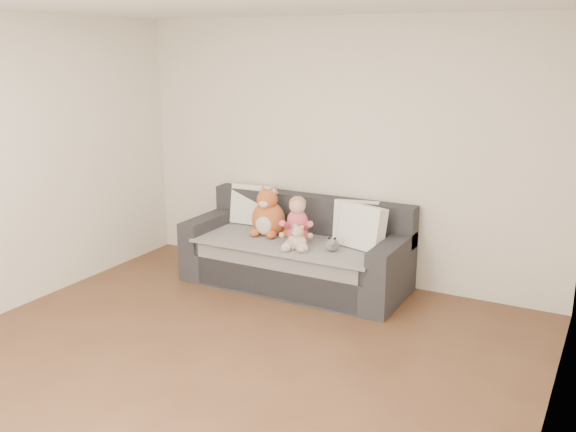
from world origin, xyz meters
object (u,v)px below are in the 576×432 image
at_px(teddy_bear, 298,239).
at_px(sippy_cup, 292,241).
at_px(sofa, 297,254).
at_px(plush_cat, 268,216).
at_px(toddler, 297,224).

distance_m(teddy_bear, sippy_cup, 0.12).
xyz_separation_m(sofa, sippy_cup, (0.07, -0.25, 0.22)).
height_order(plush_cat, sippy_cup, plush_cat).
height_order(toddler, plush_cat, plush_cat).
xyz_separation_m(plush_cat, teddy_bear, (0.49, -0.30, -0.09)).
distance_m(sofa, teddy_bear, 0.44).
distance_m(toddler, plush_cat, 0.41).
bearing_deg(sippy_cup, plush_cat, 148.73).
height_order(toddler, teddy_bear, toddler).
bearing_deg(plush_cat, teddy_bear, -37.01).
relative_size(toddler, sippy_cup, 4.12).
relative_size(sofa, teddy_bear, 8.85).
distance_m(sofa, toddler, 0.39).
xyz_separation_m(teddy_bear, sippy_cup, (-0.10, 0.06, -0.04)).
distance_m(sofa, sippy_cup, 0.34).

